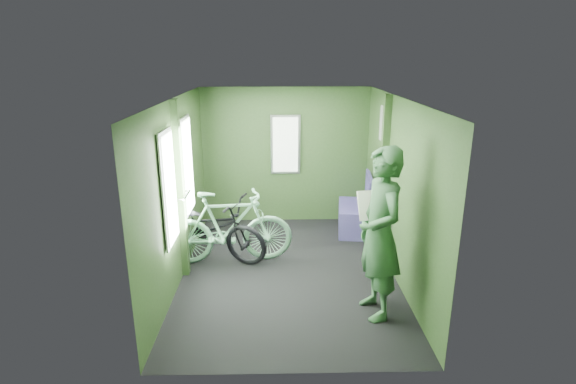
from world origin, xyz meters
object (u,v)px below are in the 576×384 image
bicycle_mint (229,263)px  passenger (380,234)px  bicycle_black (210,258)px  bench_seat (356,215)px  waste_box (378,231)px

bicycle_mint → passenger: passenger is taller
bicycle_black → bench_seat: (2.27, 0.99, 0.28)m
bicycle_mint → waste_box: 2.13m
bicycle_black → bench_seat: 2.49m
bicycle_black → bench_seat: size_ratio=1.89×
bicycle_mint → passenger: (1.78, -1.30, 0.96)m
bicycle_black → passenger: (2.08, -1.46, 0.96)m
bicycle_black → bench_seat: bench_seat is taller
bicycle_mint → waste_box: size_ratio=1.94×
bench_seat → bicycle_mint: bearing=-142.5°
passenger → waste_box: (0.30, 1.32, -0.50)m
bicycle_black → waste_box: size_ratio=1.96×
bicycle_black → bench_seat: bearing=-42.9°
waste_box → bicycle_black: bearing=176.6°
waste_box → bench_seat: size_ratio=0.97×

